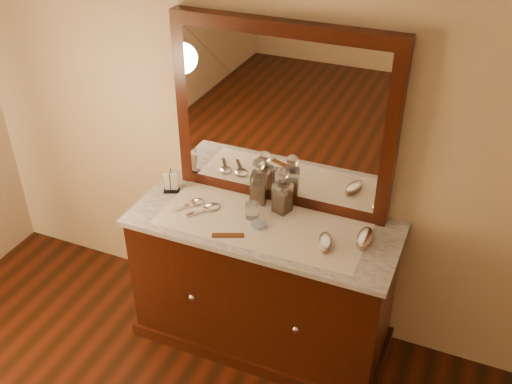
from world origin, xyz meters
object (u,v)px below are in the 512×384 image
hand_mirror_inner (209,208)px  decanter_right (282,195)px  brush_near (325,243)px  hand_mirror_outer (193,203)px  pin_dish (259,225)px  brush_far (365,238)px  mirror_frame (282,118)px  comb (228,235)px  napkin_rack (171,183)px  dresser_cabinet (263,285)px  decanter_left (259,186)px

hand_mirror_inner → decanter_right: bearing=20.9°
brush_near → hand_mirror_outer: (-0.78, 0.07, -0.01)m
pin_dish → brush_far: size_ratio=0.49×
mirror_frame → brush_near: bearing=-41.4°
comb → mirror_frame: bearing=51.6°
napkin_rack → brush_far: 1.13m
hand_mirror_inner → dresser_cabinet: bearing=1.8°
hand_mirror_outer → hand_mirror_inner: hand_mirror_inner is taller
decanter_left → hand_mirror_inner: size_ratio=1.41×
mirror_frame → comb: (-0.12, -0.43, -0.49)m
hand_mirror_outer → hand_mirror_inner: size_ratio=0.94×
dresser_cabinet → mirror_frame: 0.97m
dresser_cabinet → brush_far: 0.71m
mirror_frame → hand_mirror_outer: 0.69m
napkin_rack → decanter_right: 0.66m
decanter_left → hand_mirror_inner: decanter_left is taller
decanter_left → napkin_rack: bearing=-170.3°
dresser_cabinet → hand_mirror_inner: 0.55m
dresser_cabinet → hand_mirror_outer: bearing=179.9°
pin_dish → decanter_left: size_ratio=0.31×
hand_mirror_outer → decanter_left: bearing=26.7°
brush_far → brush_near: bearing=-147.9°
decanter_left → mirror_frame: bearing=40.8°
dresser_cabinet → decanter_left: size_ratio=5.04×
mirror_frame → decanter_left: bearing=-139.2°
pin_dish → napkin_rack: 0.60m
decanter_right → pin_dish: bearing=-109.9°
dresser_cabinet → pin_dish: 0.45m
pin_dish → mirror_frame: bearing=88.2°
decanter_left → dresser_cabinet: bearing=-59.8°
decanter_left → hand_mirror_outer: size_ratio=1.50×
dresser_cabinet → decanter_left: decanter_left is taller
comb → decanter_right: decanter_right is taller
hand_mirror_outer → hand_mirror_inner: bearing=-6.1°
dresser_cabinet → napkin_rack: (-0.60, 0.08, 0.49)m
comb → hand_mirror_outer: bearing=125.1°
brush_far → hand_mirror_outer: bearing=-177.9°
napkin_rack → decanter_right: (0.65, 0.06, 0.05)m
pin_dish → brush_near: size_ratio=0.51×
brush_far → hand_mirror_inner: bearing=-176.9°
pin_dish → decanter_right: decanter_right is taller
brush_far → hand_mirror_outer: (-0.95, -0.03, -0.02)m
comb → hand_mirror_inner: 0.27m
pin_dish → hand_mirror_inner: hand_mirror_inner is taller
dresser_cabinet → hand_mirror_inner: bearing=-178.2°
comb → napkin_rack: napkin_rack is taller
comb → dresser_cabinet: bearing=34.4°
pin_dish → comb: size_ratio=0.51×
brush_near → brush_far: (0.17, 0.11, 0.00)m
pin_dish → brush_far: brush_far is taller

